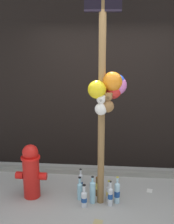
{
  "coord_description": "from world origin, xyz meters",
  "views": [
    {
      "loc": [
        0.09,
        -2.94,
        1.99
      ],
      "look_at": [
        -0.22,
        0.31,
        1.27
      ],
      "focal_mm": 41.98,
      "sensor_mm": 36.0,
      "label": 1
    }
  ],
  "objects_px": {
    "memorial_post": "(108,81)",
    "bottle_2": "(81,183)",
    "bottle_0": "(84,198)",
    "bottle_7": "(98,185)",
    "bottle_4": "(80,190)",
    "bottle_3": "(93,191)",
    "fire_hydrant": "(31,171)",
    "bottle_5": "(117,192)",
    "bottle_1": "(109,193)",
    "bottle_6": "(110,196)"
  },
  "relations": [
    {
      "from": "bottle_5",
      "to": "bottle_7",
      "type": "distance_m",
      "value": 0.31
    },
    {
      "from": "bottle_7",
      "to": "bottle_4",
      "type": "bearing_deg",
      "value": -153.83
    },
    {
      "from": "bottle_3",
      "to": "fire_hydrant",
      "type": "bearing_deg",
      "value": 174.34
    },
    {
      "from": "memorial_post",
      "to": "fire_hydrant",
      "type": "xyz_separation_m",
      "value": [
        -1.05,
        0.06,
        -1.27
      ]
    },
    {
      "from": "fire_hydrant",
      "to": "bottle_1",
      "type": "bearing_deg",
      "value": -1.48
    },
    {
      "from": "bottle_2",
      "to": "bottle_7",
      "type": "bearing_deg",
      "value": -13.31
    },
    {
      "from": "fire_hydrant",
      "to": "bottle_7",
      "type": "relative_size",
      "value": 2.06
    },
    {
      "from": "bottle_1",
      "to": "bottle_3",
      "type": "relative_size",
      "value": 0.79
    },
    {
      "from": "bottle_3",
      "to": "bottle_1",
      "type": "bearing_deg",
      "value": 14.68
    },
    {
      "from": "memorial_post",
      "to": "bottle_0",
      "type": "distance_m",
      "value": 1.57
    },
    {
      "from": "bottle_2",
      "to": "bottle_4",
      "type": "relative_size",
      "value": 1.1
    },
    {
      "from": "bottle_0",
      "to": "bottle_6",
      "type": "height_order",
      "value": "bottle_6"
    },
    {
      "from": "bottle_6",
      "to": "bottle_1",
      "type": "bearing_deg",
      "value": 100.15
    },
    {
      "from": "bottle_0",
      "to": "bottle_5",
      "type": "xyz_separation_m",
      "value": [
        0.44,
        0.14,
        0.03
      ]
    },
    {
      "from": "bottle_0",
      "to": "memorial_post",
      "type": "bearing_deg",
      "value": 24.28
    },
    {
      "from": "memorial_post",
      "to": "bottle_2",
      "type": "xyz_separation_m",
      "value": [
        -0.38,
        0.23,
        -1.51
      ]
    },
    {
      "from": "bottle_0",
      "to": "bottle_1",
      "type": "xyz_separation_m",
      "value": [
        0.33,
        0.16,
        0.0
      ]
    },
    {
      "from": "bottle_2",
      "to": "bottle_7",
      "type": "distance_m",
      "value": 0.27
    },
    {
      "from": "bottle_1",
      "to": "bottle_6",
      "type": "xyz_separation_m",
      "value": [
        0.02,
        -0.11,
        0.02
      ]
    },
    {
      "from": "fire_hydrant",
      "to": "bottle_7",
      "type": "distance_m",
      "value": 0.98
    },
    {
      "from": "memorial_post",
      "to": "fire_hydrant",
      "type": "relative_size",
      "value": 3.66
    },
    {
      "from": "bottle_1",
      "to": "bottle_2",
      "type": "bearing_deg",
      "value": 154.61
    },
    {
      "from": "bottle_0",
      "to": "bottle_3",
      "type": "xyz_separation_m",
      "value": [
        0.11,
        0.11,
        0.05
      ]
    },
    {
      "from": "fire_hydrant",
      "to": "bottle_5",
      "type": "height_order",
      "value": "fire_hydrant"
    },
    {
      "from": "bottle_2",
      "to": "bottle_4",
      "type": "bearing_deg",
      "value": -86.91
    },
    {
      "from": "fire_hydrant",
      "to": "bottle_5",
      "type": "distance_m",
      "value": 1.23
    },
    {
      "from": "bottle_3",
      "to": "bottle_4",
      "type": "distance_m",
      "value": 0.2
    },
    {
      "from": "bottle_3",
      "to": "bottle_7",
      "type": "height_order",
      "value": "bottle_3"
    },
    {
      "from": "bottle_3",
      "to": "bottle_6",
      "type": "xyz_separation_m",
      "value": [
        0.24,
        -0.05,
        -0.03
      ]
    },
    {
      "from": "bottle_6",
      "to": "fire_hydrant",
      "type": "bearing_deg",
      "value": 172.91
    },
    {
      "from": "bottle_5",
      "to": "bottle_7",
      "type": "xyz_separation_m",
      "value": [
        -0.26,
        0.16,
        0.0
      ]
    },
    {
      "from": "fire_hydrant",
      "to": "bottle_0",
      "type": "height_order",
      "value": "fire_hydrant"
    },
    {
      "from": "memorial_post",
      "to": "bottle_5",
      "type": "height_order",
      "value": "memorial_post"
    },
    {
      "from": "bottle_2",
      "to": "bottle_0",
      "type": "bearing_deg",
      "value": -76.37
    },
    {
      "from": "memorial_post",
      "to": "bottle_0",
      "type": "bearing_deg",
      "value": -155.72
    },
    {
      "from": "memorial_post",
      "to": "bottle_0",
      "type": "height_order",
      "value": "memorial_post"
    },
    {
      "from": "memorial_post",
      "to": "bottle_0",
      "type": "relative_size",
      "value": 8.94
    },
    {
      "from": "bottle_2",
      "to": "bottle_3",
      "type": "distance_m",
      "value": 0.32
    },
    {
      "from": "bottle_0",
      "to": "bottle_3",
      "type": "relative_size",
      "value": 0.82
    },
    {
      "from": "memorial_post",
      "to": "bottle_6",
      "type": "distance_m",
      "value": 1.52
    },
    {
      "from": "bottle_3",
      "to": "bottle_7",
      "type": "relative_size",
      "value": 1.03
    },
    {
      "from": "bottle_1",
      "to": "bottle_7",
      "type": "distance_m",
      "value": 0.2
    },
    {
      "from": "bottle_4",
      "to": "bottle_5",
      "type": "bearing_deg",
      "value": -4.02
    },
    {
      "from": "bottle_0",
      "to": "bottle_1",
      "type": "relative_size",
      "value": 1.03
    },
    {
      "from": "bottle_2",
      "to": "bottle_3",
      "type": "bearing_deg",
      "value": -52.91
    },
    {
      "from": "memorial_post",
      "to": "bottle_7",
      "type": "bearing_deg",
      "value": 123.47
    },
    {
      "from": "bottle_0",
      "to": "bottle_3",
      "type": "bearing_deg",
      "value": 45.34
    },
    {
      "from": "bottle_0",
      "to": "bottle_5",
      "type": "relative_size",
      "value": 0.83
    },
    {
      "from": "bottle_3",
      "to": "memorial_post",
      "type": "bearing_deg",
      "value": 7.32
    },
    {
      "from": "bottle_2",
      "to": "bottle_4",
      "type": "xyz_separation_m",
      "value": [
        0.01,
        -0.19,
        -0.01
      ]
    }
  ]
}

